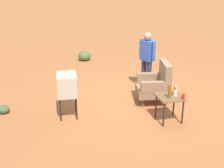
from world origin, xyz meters
name	(u,v)px	position (x,y,z in m)	size (l,w,h in m)	color
ground_plane	(144,98)	(0.00, 0.00, 0.00)	(60.00, 60.00, 0.00)	#AD6033
armchair	(156,84)	(0.30, 0.19, 0.50)	(0.90, 0.91, 1.06)	brown
side_table	(170,100)	(1.33, 0.10, 0.51)	(0.56, 0.56, 0.60)	black
tv_on_stand	(67,85)	(0.53, -2.08, 0.78)	(0.63, 0.48, 1.03)	black
person_standing	(147,58)	(-0.59, 0.26, 0.94)	(0.52, 0.35, 1.64)	#2D3347
soda_can_red	(183,96)	(1.54, 0.31, 0.66)	(0.07, 0.07, 0.12)	red
bottle_tall_amber	(169,91)	(1.40, 0.04, 0.75)	(0.07, 0.07, 0.30)	brown
flower_vase	(175,90)	(1.33, 0.21, 0.75)	(0.14, 0.10, 0.27)	silver
shrub_near	(84,56)	(-3.86, -0.96, 0.18)	(0.47, 0.47, 0.36)	#516B38
shrub_mid	(4,109)	(0.01, -3.56, 0.10)	(0.27, 0.27, 0.20)	#475B33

